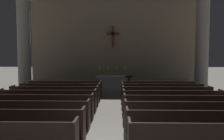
# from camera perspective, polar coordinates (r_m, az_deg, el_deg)

# --- Properties ---
(pew_left_row_2) EXTENTS (4.06, 0.50, 0.95)m
(pew_left_row_2) POSITION_cam_1_polar(r_m,az_deg,el_deg) (6.56, -25.71, -13.03)
(pew_left_row_2) COLOR black
(pew_left_row_2) RESTS_ON ground
(pew_left_row_3) EXTENTS (4.06, 0.50, 0.95)m
(pew_left_row_3) POSITION_cam_1_polar(r_m,az_deg,el_deg) (7.47, -22.00, -10.89)
(pew_left_row_3) COLOR black
(pew_left_row_3) RESTS_ON ground
(pew_left_row_4) EXTENTS (4.06, 0.50, 0.95)m
(pew_left_row_4) POSITION_cam_1_polar(r_m,az_deg,el_deg) (8.41, -19.14, -9.18)
(pew_left_row_4) COLOR black
(pew_left_row_4) RESTS_ON ground
(pew_left_row_5) EXTENTS (4.06, 0.50, 0.95)m
(pew_left_row_5) POSITION_cam_1_polar(r_m,az_deg,el_deg) (9.37, -16.89, -7.80)
(pew_left_row_5) COLOR black
(pew_left_row_5) RESTS_ON ground
(pew_left_row_6) EXTENTS (4.06, 0.50, 0.95)m
(pew_left_row_6) POSITION_cam_1_polar(r_m,az_deg,el_deg) (10.34, -15.07, -6.68)
(pew_left_row_6) COLOR black
(pew_left_row_6) RESTS_ON ground
(pew_left_row_7) EXTENTS (4.06, 0.50, 0.95)m
(pew_left_row_7) POSITION_cam_1_polar(r_m,az_deg,el_deg) (11.33, -13.57, -5.74)
(pew_left_row_7) COLOR black
(pew_left_row_7) RESTS_ON ground
(pew_left_row_8) EXTENTS (4.06, 0.50, 0.95)m
(pew_left_row_8) POSITION_cam_1_polar(r_m,az_deg,el_deg) (12.33, -12.31, -4.95)
(pew_left_row_8) COLOR black
(pew_left_row_8) RESTS_ON ground
(pew_right_row_2) EXTENTS (4.06, 0.50, 0.95)m
(pew_right_row_2) POSITION_cam_1_polar(r_m,az_deg,el_deg) (6.30, 23.11, -13.66)
(pew_right_row_2) COLOR black
(pew_right_row_2) RESTS_ON ground
(pew_right_row_3) EXTENTS (4.06, 0.50, 0.95)m
(pew_right_row_3) POSITION_cam_1_polar(r_m,az_deg,el_deg) (7.24, 20.01, -11.30)
(pew_right_row_3) COLOR black
(pew_right_row_3) RESTS_ON ground
(pew_right_row_4) EXTENTS (4.06, 0.50, 0.95)m
(pew_right_row_4) POSITION_cam_1_polar(r_m,az_deg,el_deg) (8.21, 17.66, -9.47)
(pew_right_row_4) COLOR black
(pew_right_row_4) RESTS_ON ground
(pew_right_row_5) EXTENTS (4.06, 0.50, 0.95)m
(pew_right_row_5) POSITION_cam_1_polar(r_m,az_deg,el_deg) (9.19, 15.82, -8.01)
(pew_right_row_5) COLOR black
(pew_right_row_5) RESTS_ON ground
(pew_right_row_6) EXTENTS (4.06, 0.50, 0.95)m
(pew_right_row_6) POSITION_cam_1_polar(r_m,az_deg,el_deg) (10.18, 14.36, -6.83)
(pew_right_row_6) COLOR black
(pew_right_row_6) RESTS_ON ground
(pew_right_row_7) EXTENTS (4.06, 0.50, 0.95)m
(pew_right_row_7) POSITION_cam_1_polar(r_m,az_deg,el_deg) (11.18, 13.16, -5.86)
(pew_right_row_7) COLOR black
(pew_right_row_7) RESTS_ON ground
(pew_right_row_8) EXTENTS (4.06, 0.50, 0.95)m
(pew_right_row_8) POSITION_cam_1_polar(r_m,az_deg,el_deg) (12.19, 12.16, -5.05)
(pew_right_row_8) COLOR black
(pew_right_row_8) RESTS_ON ground
(column_left_second) EXTENTS (1.19, 1.19, 6.03)m
(column_left_second) POSITION_cam_1_polar(r_m,az_deg,el_deg) (14.54, -22.46, 5.86)
(column_left_second) COLOR #ADA89E
(column_left_second) RESTS_ON ground
(column_right_second) EXTENTS (1.19, 1.19, 6.03)m
(column_right_second) POSITION_cam_1_polar(r_m,az_deg,el_deg) (14.29, 22.91, 5.89)
(column_right_second) COLOR #ADA89E
(column_right_second) RESTS_ON ground
(altar) EXTENTS (2.20, 0.90, 1.01)m
(altar) POSITION_cam_1_polar(r_m,az_deg,el_deg) (14.21, 0.10, -3.48)
(altar) COLOR #BCB7AD
(altar) RESTS_ON ground
(candlestick_outer_left) EXTENTS (0.16, 0.16, 0.68)m
(candlestick_outer_left) POSITION_cam_1_polar(r_m,az_deg,el_deg) (14.18, -3.34, -0.68)
(candlestick_outer_left) COLOR #B79338
(candlestick_outer_left) RESTS_ON altar
(candlestick_inner_left) EXTENTS (0.16, 0.16, 0.68)m
(candlestick_inner_left) POSITION_cam_1_polar(r_m,az_deg,el_deg) (14.15, -1.12, -0.69)
(candlestick_inner_left) COLOR #B79338
(candlestick_inner_left) RESTS_ON altar
(candlestick_inner_right) EXTENTS (0.16, 0.16, 0.68)m
(candlestick_inner_right) POSITION_cam_1_polar(r_m,az_deg,el_deg) (14.14, 1.32, -0.69)
(candlestick_inner_right) COLOR #B79338
(candlestick_inner_right) RESTS_ON altar
(candlestick_outer_right) EXTENTS (0.16, 0.16, 0.68)m
(candlestick_outer_right) POSITION_cam_1_polar(r_m,az_deg,el_deg) (14.15, 3.54, -0.69)
(candlestick_outer_right) COLOR #B79338
(candlestick_outer_right) RESTS_ON altar
(apse_with_cross) EXTENTS (12.33, 0.44, 6.79)m
(apse_with_cross) POSITION_cam_1_polar(r_m,az_deg,el_deg) (16.24, 0.27, 7.56)
(apse_with_cross) COLOR gray
(apse_with_cross) RESTS_ON ground
(lectern) EXTENTS (0.44, 0.36, 1.15)m
(lectern) POSITION_cam_1_polar(r_m,az_deg,el_deg) (13.03, 4.46, -4.09)
(lectern) COLOR black
(lectern) RESTS_ON ground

